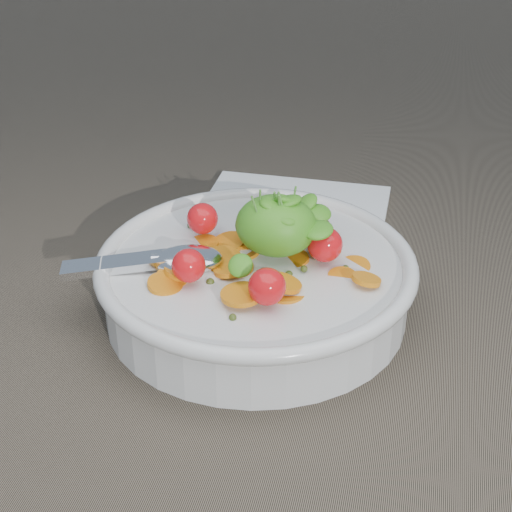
# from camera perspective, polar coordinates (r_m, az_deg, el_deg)

# --- Properties ---
(ground) EXTENTS (6.00, 6.00, 0.00)m
(ground) POSITION_cam_1_polar(r_m,az_deg,el_deg) (0.61, 1.17, -4.69)
(ground) COLOR #675B4A
(ground) RESTS_ON ground
(bowl) EXTENTS (0.27, 0.25, 0.11)m
(bowl) POSITION_cam_1_polar(r_m,az_deg,el_deg) (0.61, 0.01, -1.73)
(bowl) COLOR silver
(bowl) RESTS_ON ground
(napkin) EXTENTS (0.18, 0.16, 0.01)m
(napkin) POSITION_cam_1_polar(r_m,az_deg,el_deg) (0.76, 2.59, 2.99)
(napkin) COLOR white
(napkin) RESTS_ON ground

